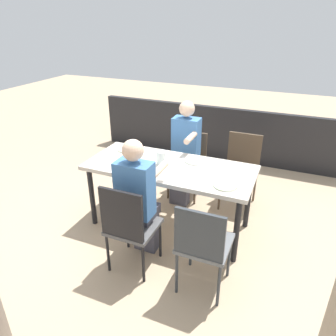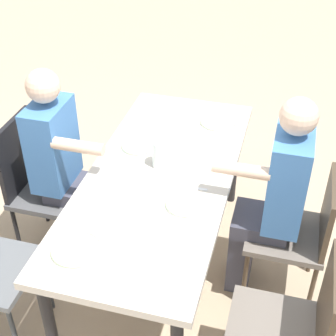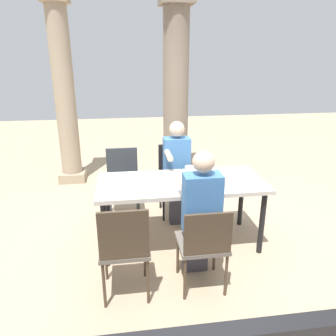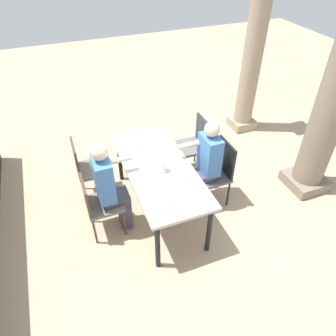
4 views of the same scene
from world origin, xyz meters
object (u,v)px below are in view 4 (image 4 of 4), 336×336
Objects in this scene: chair_mid_south at (98,202)px; water_pitcher at (162,166)px; chair_west_south at (87,166)px; diner_man_white at (204,163)px; chair_mid_north at (217,170)px; stone_column_centre at (334,99)px; diner_woman_green at (110,186)px; chair_west_north at (195,142)px; stone_column_near at (253,52)px; plate_1 at (138,160)px; plate_2 at (181,174)px; plate_3 at (160,205)px; dining_table at (158,171)px; plate_0 at (156,135)px.

water_pitcher is (0.03, 0.83, 0.35)m from chair_mid_south.
chair_west_south is 1.61m from diner_man_white.
stone_column_centre reaches higher than chair_mid_north.
chair_west_north is at bearing 115.81° from diner_woman_green.
water_pitcher is at bearing -54.08° from stone_column_near.
diner_man_white is 6.18× the size of plate_1.
chair_west_north is 1.79m from chair_mid_south.
diner_woman_green is at bearing -61.27° from stone_column_near.
stone_column_centre is at bearing 88.14° from plate_2.
chair_west_south reaches higher than plate_3.
dining_table is 1.98× the size of chair_west_south.
chair_west_north is (-0.65, 0.82, -0.17)m from dining_table.
chair_mid_north is 1.48m from diner_woman_green.
water_pitcher reaches higher than plate_0.
dining_table is at bearing 161.87° from plate_3.
plate_0 is at bearing 125.51° from chair_mid_south.
chair_west_north reaches higher than dining_table.
dining_table is at bearing -170.12° from water_pitcher.
plate_1 is (-0.28, -1.03, 0.25)m from chair_mid_north.
stone_column_centre is at bearing 0.00° from stone_column_near.
chair_mid_north is (0.71, 1.65, -0.01)m from chair_west_south.
plate_1 and plate_2 have the same top height.
chair_west_south reaches higher than dining_table.
chair_west_south is at bearing -113.25° from chair_mid_north.
chair_mid_north is 0.32× the size of stone_column_near.
chair_mid_south is 3.58m from stone_column_near.
chair_mid_south is at bearing -62.66° from stone_column_near.
plate_0 is at bearing -115.56° from stone_column_centre.
chair_west_south is at bearing -116.07° from diner_man_white.
plate_0 is at bearing 162.19° from plate_3.
plate_3 is at bearing -48.63° from stone_column_near.
chair_mid_north reaches higher than dining_table.
chair_mid_north is 0.32× the size of stone_column_centre.
water_pitcher is at bearing -87.68° from chair_mid_north.
dining_table is 0.63× the size of stone_column_centre.
stone_column_centre is 2.36m from plate_0.
plate_2 is at bearing -74.29° from chair_mid_north.
chair_west_north reaches higher than plate_0.
water_pitcher is (-0.55, 0.23, 0.07)m from plate_3.
stone_column_centre is 2.60m from plate_1.
water_pitcher is (0.04, 0.66, 0.14)m from diner_woman_green.
chair_mid_south is 1.45m from diner_man_white.
chair_west_south is 1.16m from water_pitcher.
chair_mid_south is at bearing -54.49° from plate_0.
chair_west_north is 1.94m from stone_column_centre.
chair_mid_north is 0.71× the size of diner_woman_green.
diner_man_white is 0.87m from plate_1.
chair_west_south reaches higher than chair_mid_south.
dining_table is at bearing 94.40° from chair_mid_south.
diner_man_white reaches higher than plate_3.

